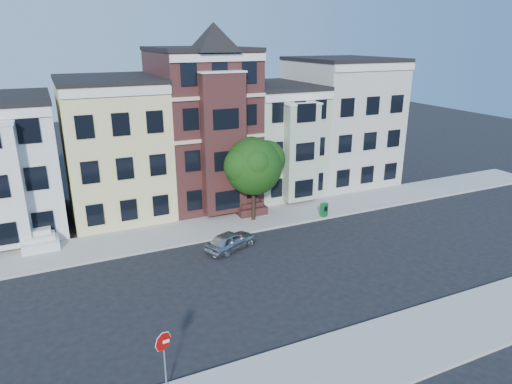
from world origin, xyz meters
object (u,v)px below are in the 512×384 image
street_tree (253,170)px  parked_car (231,241)px  stop_sign (164,357)px  newspaper_box (324,210)px

street_tree → parked_car: size_ratio=2.10×
street_tree → stop_sign: (-10.22, -14.31, -2.35)m
parked_car → stop_sign: stop_sign is taller
newspaper_box → stop_sign: 19.84m
parked_car → newspaper_box: 8.64m
parked_car → newspaper_box: parked_car is taller
parked_car → newspaper_box: (8.40, 2.03, 0.05)m
street_tree → newspaper_box: (5.08, -1.71, -3.27)m
street_tree → stop_sign: street_tree is taller
street_tree → stop_sign: 17.74m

